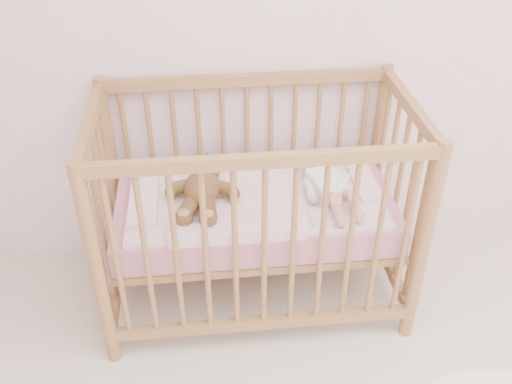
{
  "coord_description": "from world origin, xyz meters",
  "views": [
    {
      "loc": [
        -0.68,
        -0.44,
        2.0
      ],
      "look_at": [
        -0.46,
        1.55,
        0.62
      ],
      "focal_mm": 40.0,
      "sensor_mm": 36.0,
      "label": 1
    }
  ],
  "objects": [
    {
      "name": "blanket",
      "position": [
        -0.46,
        1.6,
        0.56
      ],
      "size": [
        1.1,
        0.58,
        0.06
      ],
      "primitive_type": null,
      "color": "#EDA3BA",
      "rests_on": "mattress"
    },
    {
      "name": "teddy_bear",
      "position": [
        -0.69,
        1.58,
        0.65
      ],
      "size": [
        0.41,
        0.53,
        0.13
      ],
      "primitive_type": null,
      "rotation": [
        0.0,
        0.0,
        -0.17
      ],
      "color": "brown",
      "rests_on": "blanket"
    },
    {
      "name": "baby",
      "position": [
        -0.15,
        1.58,
        0.64
      ],
      "size": [
        0.34,
        0.54,
        0.12
      ],
      "primitive_type": null,
      "rotation": [
        0.0,
        0.0,
        0.21
      ],
      "color": "white",
      "rests_on": "blanket"
    },
    {
      "name": "crib",
      "position": [
        -0.46,
        1.6,
        0.5
      ],
      "size": [
        1.36,
        0.76,
        1.0
      ],
      "primitive_type": null,
      "color": "#9B6941",
      "rests_on": "floor"
    },
    {
      "name": "mattress",
      "position": [
        -0.46,
        1.6,
        0.49
      ],
      "size": [
        1.22,
        0.62,
        0.13
      ],
      "primitive_type": "cube",
      "color": "#D08293",
      "rests_on": "crib"
    }
  ]
}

